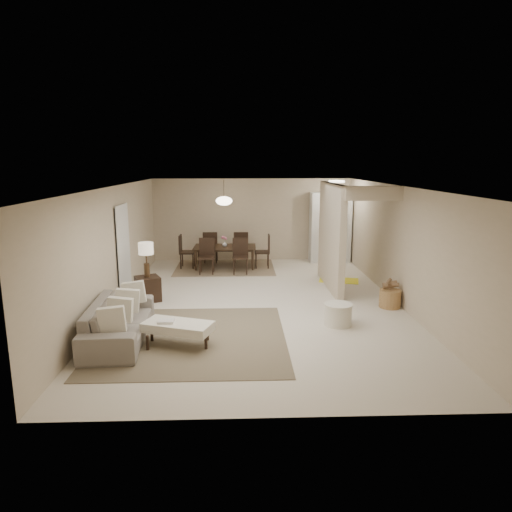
{
  "coord_description": "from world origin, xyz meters",
  "views": [
    {
      "loc": [
        -0.39,
        -9.41,
        2.99
      ],
      "look_at": [
        -0.04,
        -0.04,
        1.05
      ],
      "focal_mm": 32.0,
      "sensor_mm": 36.0,
      "label": 1
    }
  ],
  "objects_px": {
    "round_pouf": "(338,314)",
    "dining_table": "(225,257)",
    "side_table": "(148,289)",
    "ottoman_bench": "(178,327)",
    "pantry_cabinet": "(330,227)",
    "sofa": "(119,321)",
    "wicker_basket": "(390,299)"
  },
  "relations": [
    {
      "from": "ottoman_bench",
      "to": "dining_table",
      "type": "distance_m",
      "value": 5.69
    },
    {
      "from": "side_table",
      "to": "wicker_basket",
      "type": "xyz_separation_m",
      "value": [
        5.15,
        -0.66,
        -0.08
      ]
    },
    {
      "from": "pantry_cabinet",
      "to": "side_table",
      "type": "bearing_deg",
      "value": -140.85
    },
    {
      "from": "round_pouf",
      "to": "dining_table",
      "type": "height_order",
      "value": "dining_table"
    },
    {
      "from": "ottoman_bench",
      "to": "dining_table",
      "type": "height_order",
      "value": "dining_table"
    },
    {
      "from": "pantry_cabinet",
      "to": "dining_table",
      "type": "xyz_separation_m",
      "value": [
        -3.16,
        -0.75,
        -0.74
      ]
    },
    {
      "from": "pantry_cabinet",
      "to": "sofa",
      "type": "distance_m",
      "value": 7.8
    },
    {
      "from": "ottoman_bench",
      "to": "side_table",
      "type": "distance_m",
      "value": 2.73
    },
    {
      "from": "pantry_cabinet",
      "to": "side_table",
      "type": "height_order",
      "value": "pantry_cabinet"
    },
    {
      "from": "side_table",
      "to": "round_pouf",
      "type": "distance_m",
      "value": 4.19
    },
    {
      "from": "sofa",
      "to": "dining_table",
      "type": "distance_m",
      "value": 5.61
    },
    {
      "from": "sofa",
      "to": "wicker_basket",
      "type": "distance_m",
      "value": 5.44
    },
    {
      "from": "pantry_cabinet",
      "to": "ottoman_bench",
      "type": "relative_size",
      "value": 1.7
    },
    {
      "from": "dining_table",
      "to": "wicker_basket",
      "type": "bearing_deg",
      "value": -45.62
    },
    {
      "from": "sofa",
      "to": "dining_table",
      "type": "height_order",
      "value": "sofa"
    },
    {
      "from": "pantry_cabinet",
      "to": "round_pouf",
      "type": "relative_size",
      "value": 4.03
    },
    {
      "from": "sofa",
      "to": "side_table",
      "type": "distance_m",
      "value": 2.24
    },
    {
      "from": "pantry_cabinet",
      "to": "ottoman_bench",
      "type": "height_order",
      "value": "pantry_cabinet"
    },
    {
      "from": "ottoman_bench",
      "to": "dining_table",
      "type": "xyz_separation_m",
      "value": [
        0.6,
        5.66,
        -0.01
      ]
    },
    {
      "from": "pantry_cabinet",
      "to": "dining_table",
      "type": "bearing_deg",
      "value": -166.73
    },
    {
      "from": "sofa",
      "to": "dining_table",
      "type": "xyz_separation_m",
      "value": [
        1.64,
        5.36,
        -0.02
      ]
    },
    {
      "from": "ottoman_bench",
      "to": "dining_table",
      "type": "relative_size",
      "value": 0.7
    },
    {
      "from": "round_pouf",
      "to": "dining_table",
      "type": "bearing_deg",
      "value": 115.18
    },
    {
      "from": "side_table",
      "to": "dining_table",
      "type": "distance_m",
      "value": 3.5
    },
    {
      "from": "wicker_basket",
      "to": "sofa",
      "type": "bearing_deg",
      "value": -163.07
    },
    {
      "from": "pantry_cabinet",
      "to": "wicker_basket",
      "type": "bearing_deg",
      "value": -84.95
    },
    {
      "from": "sofa",
      "to": "ottoman_bench",
      "type": "relative_size",
      "value": 1.84
    },
    {
      "from": "dining_table",
      "to": "round_pouf",
      "type": "bearing_deg",
      "value": -63.72
    },
    {
      "from": "round_pouf",
      "to": "sofa",
      "type": "bearing_deg",
      "value": -171.6
    },
    {
      "from": "wicker_basket",
      "to": "round_pouf",
      "type": "bearing_deg",
      "value": -142.42
    },
    {
      "from": "side_table",
      "to": "wicker_basket",
      "type": "height_order",
      "value": "side_table"
    },
    {
      "from": "round_pouf",
      "to": "ottoman_bench",
      "type": "bearing_deg",
      "value": -162.96
    }
  ]
}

